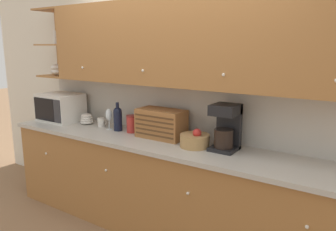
# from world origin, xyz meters

# --- Properties ---
(ground_plane) EXTENTS (24.00, 24.00, 0.00)m
(ground_plane) POSITION_xyz_m (0.00, 0.00, 0.00)
(ground_plane) COLOR #896647
(wall_back) EXTENTS (6.00, 0.06, 2.60)m
(wall_back) POSITION_xyz_m (0.00, 0.03, 1.30)
(wall_back) COLOR silver
(wall_back) RESTS_ON ground_plane
(counter_unit) EXTENTS (3.62, 0.62, 0.92)m
(counter_unit) POSITION_xyz_m (0.00, -0.30, 0.46)
(counter_unit) COLOR #A36B38
(counter_unit) RESTS_ON ground_plane
(backsplash_panel) EXTENTS (3.60, 0.01, 0.51)m
(backsplash_panel) POSITION_xyz_m (0.00, -0.01, 1.18)
(backsplash_panel) COLOR #B7B2A8
(backsplash_panel) RESTS_ON counter_unit
(upper_cabinets) EXTENTS (3.60, 0.35, 0.78)m
(upper_cabinets) POSITION_xyz_m (0.17, -0.17, 1.82)
(upper_cabinets) COLOR #A36B38
(upper_cabinets) RESTS_ON backsplash_panel
(microwave) EXTENTS (0.49, 0.38, 0.32)m
(microwave) POSITION_xyz_m (-1.49, -0.26, 1.08)
(microwave) COLOR silver
(microwave) RESTS_ON counter_unit
(bowl_stack_on_counter) EXTENTS (0.15, 0.15, 0.12)m
(bowl_stack_on_counter) POSITION_xyz_m (-1.11, -0.20, 0.98)
(bowl_stack_on_counter) COLOR silver
(bowl_stack_on_counter) RESTS_ON counter_unit
(mug) EXTENTS (0.09, 0.08, 0.10)m
(mug) POSITION_xyz_m (-0.89, -0.19, 0.97)
(mug) COLOR silver
(mug) RESTS_ON counter_unit
(wine_glass) EXTENTS (0.07, 0.07, 0.22)m
(wine_glass) POSITION_xyz_m (-0.73, -0.24, 1.07)
(wine_glass) COLOR silver
(wine_glass) RESTS_ON counter_unit
(wine_bottle) EXTENTS (0.09, 0.09, 0.30)m
(wine_bottle) POSITION_xyz_m (-0.61, -0.23, 1.06)
(wine_bottle) COLOR black
(wine_bottle) RESTS_ON counter_unit
(storage_canister) EXTENTS (0.12, 0.12, 0.18)m
(storage_canister) POSITION_xyz_m (-0.45, -0.20, 1.01)
(storage_canister) COLOR #B22D28
(storage_canister) RESTS_ON counter_unit
(bread_box) EXTENTS (0.47, 0.25, 0.28)m
(bread_box) POSITION_xyz_m (-0.08, -0.20, 1.06)
(bread_box) COLOR #996033
(bread_box) RESTS_ON counter_unit
(fruit_basket) EXTENTS (0.26, 0.26, 0.17)m
(fruit_basket) POSITION_xyz_m (0.33, -0.28, 0.98)
(fruit_basket) COLOR #A87F4C
(fruit_basket) RESTS_ON counter_unit
(coffee_maker) EXTENTS (0.22, 0.23, 0.40)m
(coffee_maker) POSITION_xyz_m (0.59, -0.21, 1.12)
(coffee_maker) COLOR black
(coffee_maker) RESTS_ON counter_unit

